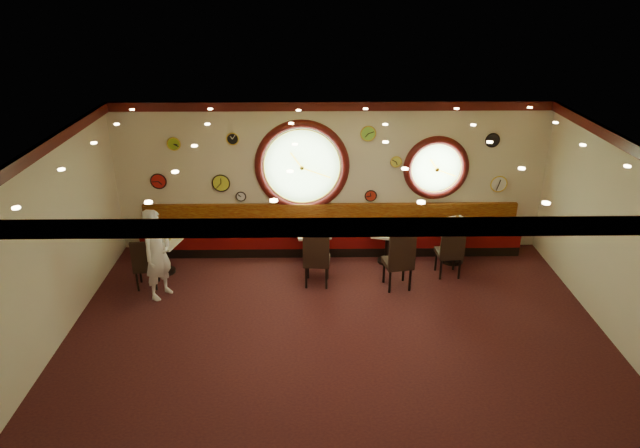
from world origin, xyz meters
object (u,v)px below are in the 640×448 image
Objects in this scene: table_c at (388,243)px; condiment_d_pepper at (455,222)px; table_b at (313,243)px; condiment_d_bottle at (457,219)px; table_d at (454,238)px; condiment_c_salt at (384,228)px; condiment_a_pepper at (162,240)px; chair_b at (317,255)px; condiment_d_salt at (450,220)px; condiment_c_pepper at (389,229)px; condiment_b_bottle at (316,227)px; condiment_b_salt at (311,228)px; condiment_a_bottle at (169,236)px; table_a at (164,253)px; condiment_b_pepper at (313,229)px; condiment_c_bottle at (391,227)px; chair_a at (145,261)px; waiter at (157,254)px; chair_d at (451,247)px; condiment_a_salt at (159,238)px; chair_c at (400,257)px.

condiment_d_pepper is (1.36, 0.02, 0.46)m from table_c.
condiment_d_bottle is (2.94, 0.12, 0.47)m from table_b.
table_b is 2.90m from table_d.
condiment_c_salt is 0.96× the size of condiment_a_pepper.
condiment_d_salt is (2.74, 1.09, 0.22)m from chair_b.
table_d is 0.40m from condiment_d_bottle.
condiment_b_bottle is at bearing 179.87° from condiment_c_pepper.
condiment_b_salt is 0.54× the size of condiment_a_bottle.
table_a is 7.27× the size of condiment_d_salt.
condiment_d_bottle is at bearing 4.48° from table_a.
condiment_b_salt is 0.05m from condiment_b_pepper.
table_c is 1.35m from condiment_d_salt.
chair_b is 7.05× the size of condiment_d_salt.
condiment_a_bottle reaches higher than condiment_b_salt.
table_a is 6.89× the size of condiment_d_pepper.
condiment_d_pepper reaches higher than condiment_c_bottle.
condiment_c_pepper is (4.70, 1.03, 0.16)m from chair_a.
table_d is 2.85m from condiment_b_bottle.
condiment_a_bottle is at bearing -176.83° from condiment_d_pepper.
chair_b is 3.00m from condiment_a_bottle.
condiment_d_bottle is at bearing 2.86° from condiment_c_pepper.
waiter is at bearing -162.63° from condiment_c_bottle.
chair_a reaches higher than condiment_d_pepper.
condiment_d_salt is at bearing 4.12° from condiment_a_bottle.
table_c is 1.33m from chair_d.
condiment_a_pepper is at bearing 66.87° from chair_a.
condiment_a_pepper is at bearing -172.67° from condiment_b_pepper.
condiment_b_bottle is 0.99× the size of condiment_c_bottle.
condiment_d_salt is 0.94× the size of condiment_a_pepper.
condiment_d_pepper is at bearing 0.31° from condiment_c_pepper.
table_b is 3.12m from waiter.
table_a is at bearing 38.25° from waiter.
chair_d reaches higher than condiment_d_salt.
condiment_d_pepper is at bearing -127.92° from condiment_d_bottle.
table_a is at bearing -175.02° from condiment_c_pepper.
condiment_a_bottle reaches higher than table_d.
condiment_c_pepper reaches higher than table_a.
condiment_b_salt is 1.50m from condiment_c_salt.
condiment_a_salt is at bearing -175.22° from condiment_c_salt.
chair_a is 6.13× the size of condiment_d_salt.
table_c is (4.52, 0.38, 0.01)m from table_a.
chair_d is at bearing -13.42° from condiment_b_salt.
condiment_c_salt is at bearing -43.69° from waiter.
condiment_c_salt is 0.10m from condiment_c_pepper.
table_c is 5.58× the size of condiment_b_bottle.
chair_a is 4.78m from chair_c.
waiter is at bearing -166.10° from condiment_d_salt.
condiment_d_bottle is (1.50, 0.03, 0.18)m from condiment_c_salt.
condiment_b_bottle is at bearing 94.78° from chair_b.
condiment_b_pepper is 0.88× the size of condiment_c_pepper.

